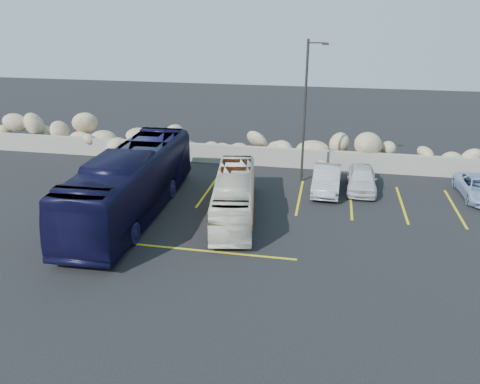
% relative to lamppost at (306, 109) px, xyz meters
% --- Properties ---
extents(ground, '(90.00, 90.00, 0.00)m').
position_rel_lamppost_xyz_m(ground, '(-2.56, -9.50, -4.30)').
color(ground, black).
rests_on(ground, ground).
extents(seawall, '(60.00, 0.40, 1.20)m').
position_rel_lamppost_xyz_m(seawall, '(-2.56, 2.50, -3.70)').
color(seawall, gray).
rests_on(seawall, ground).
extents(riprap_pile, '(54.00, 2.80, 2.60)m').
position_rel_lamppost_xyz_m(riprap_pile, '(-2.56, 3.70, -3.00)').
color(riprap_pile, tan).
rests_on(riprap_pile, ground).
extents(parking_lines, '(18.16, 9.36, 0.01)m').
position_rel_lamppost_xyz_m(parking_lines, '(2.09, -3.93, -4.29)').
color(parking_lines, gold).
rests_on(parking_lines, ground).
extents(lamppost, '(1.14, 0.18, 8.00)m').
position_rel_lamppost_xyz_m(lamppost, '(0.00, 0.00, 0.00)').
color(lamppost, '#302C2A').
rests_on(lamppost, ground).
extents(vintage_bus, '(2.96, 7.87, 2.14)m').
position_rel_lamppost_xyz_m(vintage_bus, '(-2.93, -5.56, -3.23)').
color(vintage_bus, silver).
rests_on(vintage_bus, ground).
extents(tour_coach, '(3.03, 11.71, 3.24)m').
position_rel_lamppost_xyz_m(tour_coach, '(-7.88, -6.25, -2.67)').
color(tour_coach, black).
rests_on(tour_coach, ground).
extents(car_a, '(1.67, 3.96, 1.34)m').
position_rel_lamppost_xyz_m(car_a, '(3.32, -0.79, -3.63)').
color(car_a, silver).
rests_on(car_a, ground).
extents(car_b, '(1.57, 4.20, 1.37)m').
position_rel_lamppost_xyz_m(car_b, '(1.41, -1.31, -3.61)').
color(car_b, '#ADACB1').
rests_on(car_b, ground).
extents(car_d, '(2.06, 4.13, 1.12)m').
position_rel_lamppost_xyz_m(car_d, '(9.46, -0.80, -3.73)').
color(car_d, '#96AAD5').
rests_on(car_d, ground).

